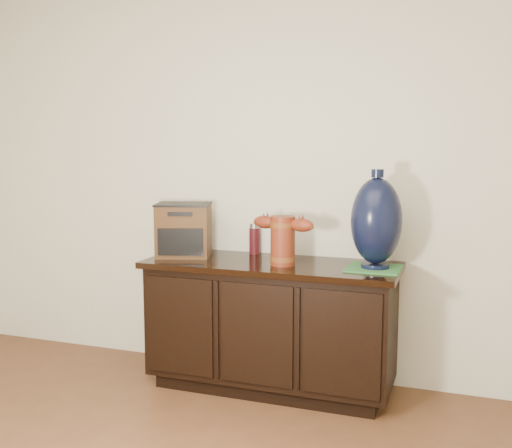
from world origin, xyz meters
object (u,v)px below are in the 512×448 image
at_px(terracotta_vessel, 283,238).
at_px(spray_can, 254,239).
at_px(tv_radio, 184,230).
at_px(lamp_base, 376,221).
at_px(sideboard, 271,324).

relative_size(terracotta_vessel, spray_can, 2.07).
height_order(terracotta_vessel, tv_radio, tv_radio).
xyz_separation_m(lamp_base, spray_can, (-0.77, 0.22, -0.17)).
bearing_deg(tv_radio, terracotta_vessel, -22.66).
relative_size(tv_radio, spray_can, 2.03).
bearing_deg(terracotta_vessel, sideboard, 160.84).
bearing_deg(terracotta_vessel, spray_can, 148.60).
xyz_separation_m(terracotta_vessel, spray_can, (-0.27, 0.27, -0.06)).
height_order(sideboard, lamp_base, lamp_base).
height_order(lamp_base, spray_can, lamp_base).
distance_m(sideboard, tv_radio, 0.77).
relative_size(terracotta_vessel, lamp_base, 0.73).
bearing_deg(spray_can, terracotta_vessel, -45.84).
height_order(sideboard, terracotta_vessel, terracotta_vessel).
xyz_separation_m(terracotta_vessel, lamp_base, (0.51, 0.06, 0.11)).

